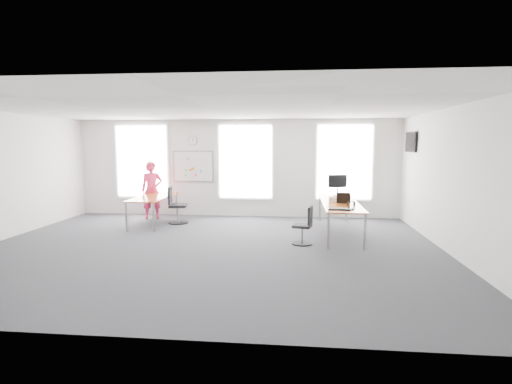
# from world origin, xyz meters

# --- Properties ---
(floor) EXTENTS (10.00, 10.00, 0.00)m
(floor) POSITION_xyz_m (0.00, 0.00, 0.00)
(floor) COLOR #28282D
(floor) RESTS_ON ground
(ceiling) EXTENTS (10.00, 10.00, 0.00)m
(ceiling) POSITION_xyz_m (0.00, 0.00, 3.00)
(ceiling) COLOR silver
(ceiling) RESTS_ON ground
(wall_back) EXTENTS (10.00, 0.00, 10.00)m
(wall_back) POSITION_xyz_m (0.00, 4.00, 1.50)
(wall_back) COLOR silver
(wall_back) RESTS_ON ground
(wall_front) EXTENTS (10.00, 0.00, 10.00)m
(wall_front) POSITION_xyz_m (0.00, -4.00, 1.50)
(wall_front) COLOR silver
(wall_front) RESTS_ON ground
(wall_right) EXTENTS (0.00, 10.00, 10.00)m
(wall_right) POSITION_xyz_m (5.00, 0.00, 1.50)
(wall_right) COLOR silver
(wall_right) RESTS_ON ground
(window_left) EXTENTS (1.60, 0.06, 2.20)m
(window_left) POSITION_xyz_m (-3.00, 3.97, 1.70)
(window_left) COLOR silver
(window_left) RESTS_ON wall_back
(window_mid) EXTENTS (1.60, 0.06, 2.20)m
(window_mid) POSITION_xyz_m (0.30, 3.97, 1.70)
(window_mid) COLOR silver
(window_mid) RESTS_ON wall_back
(window_right) EXTENTS (1.60, 0.06, 2.20)m
(window_right) POSITION_xyz_m (3.30, 3.97, 1.70)
(window_right) COLOR silver
(window_right) RESTS_ON wall_back
(desk_right) EXTENTS (0.89, 3.32, 0.81)m
(desk_right) POSITION_xyz_m (2.95, 1.84, 0.76)
(desk_right) COLOR #CF631C
(desk_right) RESTS_ON ground
(desk_left) EXTENTS (0.85, 2.13, 0.78)m
(desk_left) POSITION_xyz_m (-2.14, 2.53, 0.71)
(desk_left) COLOR #CF631C
(desk_left) RESTS_ON ground
(chair_right) EXTENTS (0.47, 0.47, 0.87)m
(chair_right) POSITION_xyz_m (2.06, 0.59, 0.38)
(chair_right) COLOR black
(chair_right) RESTS_ON ground
(chair_left) EXTENTS (0.56, 0.56, 1.05)m
(chair_left) POSITION_xyz_m (-1.53, 2.64, 0.46)
(chair_left) COLOR black
(chair_left) RESTS_ON ground
(person) EXTENTS (0.74, 0.62, 1.73)m
(person) POSITION_xyz_m (-2.46, 3.29, 0.86)
(person) COLOR #CC2349
(person) RESTS_ON ground
(whiteboard) EXTENTS (1.20, 0.03, 0.90)m
(whiteboard) POSITION_xyz_m (-1.35, 3.97, 1.55)
(whiteboard) COLOR silver
(whiteboard) RESTS_ON wall_back
(wall_clock) EXTENTS (0.30, 0.04, 0.30)m
(wall_clock) POSITION_xyz_m (-1.35, 3.97, 2.35)
(wall_clock) COLOR gray
(wall_clock) RESTS_ON wall_back
(tv) EXTENTS (0.06, 0.90, 0.55)m
(tv) POSITION_xyz_m (4.95, 3.00, 2.30)
(tv) COLOR black
(tv) RESTS_ON wall_right
(keyboard) EXTENTS (0.51, 0.26, 0.02)m
(keyboard) POSITION_xyz_m (2.82, 0.53, 0.82)
(keyboard) COLOR black
(keyboard) RESTS_ON desk_right
(mouse) EXTENTS (0.09, 0.12, 0.04)m
(mouse) POSITION_xyz_m (3.10, 0.55, 0.83)
(mouse) COLOR black
(mouse) RESTS_ON desk_right
(lens_cap) EXTENTS (0.07, 0.07, 0.01)m
(lens_cap) POSITION_xyz_m (3.04, 0.87, 0.81)
(lens_cap) COLOR black
(lens_cap) RESTS_ON desk_right
(headphones) EXTENTS (0.19, 0.10, 0.11)m
(headphones) POSITION_xyz_m (3.14, 1.16, 0.86)
(headphones) COLOR black
(headphones) RESTS_ON desk_right
(laptop_sleeve) EXTENTS (0.33, 0.21, 0.27)m
(laptop_sleeve) POSITION_xyz_m (3.01, 1.51, 0.94)
(laptop_sleeve) COLOR black
(laptop_sleeve) RESTS_ON desk_right
(paper_stack) EXTENTS (0.35, 0.28, 0.11)m
(paper_stack) POSITION_xyz_m (2.85, 1.86, 0.86)
(paper_stack) COLOR beige
(paper_stack) RESTS_ON desk_right
(monitor) EXTENTS (0.53, 0.22, 0.60)m
(monitor) POSITION_xyz_m (3.01, 2.91, 1.17)
(monitor) COLOR black
(monitor) RESTS_ON desk_right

